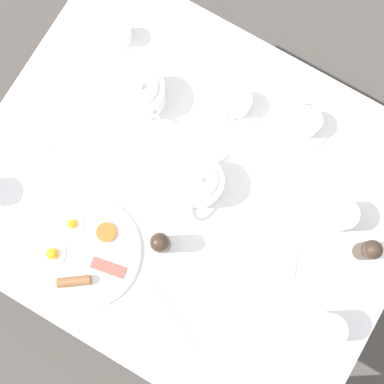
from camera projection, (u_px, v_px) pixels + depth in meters
ground_plane at (192, 220)px, 2.17m from camera, size 8.00×8.00×0.00m
table at (192, 196)px, 1.53m from camera, size 0.97×1.19×0.72m
breakfast_plate at (82, 252)px, 1.43m from camera, size 0.31×0.31×0.04m
teapot_near at (142, 93)px, 1.46m from camera, size 0.13×0.19×0.12m
teapot_far at (199, 183)px, 1.42m from camera, size 0.21×0.13×0.12m
teacup_with_saucer_left at (237, 104)px, 1.48m from camera, size 0.14×0.14×0.06m
teacup_with_saucer_right at (305, 123)px, 1.47m from camera, size 0.14×0.14×0.06m
water_glass_tall at (339, 216)px, 1.41m from camera, size 0.08×0.08×0.10m
wine_glass_spare at (327, 329)px, 1.36m from camera, size 0.08×0.08×0.11m
creamer_jug at (121, 34)px, 1.51m from camera, size 0.08×0.06×0.06m
pepper_grinder at (159, 243)px, 1.38m from camera, size 0.05×0.05×0.12m
salt_grinder at (368, 250)px, 1.38m from camera, size 0.05×0.05×0.12m
napkin_folded at (271, 263)px, 1.43m from camera, size 0.12×0.15×0.01m
knife_by_plate at (174, 317)px, 1.41m from camera, size 0.11×0.21×0.00m
spoon_for_tea at (24, 158)px, 1.48m from camera, size 0.13×0.10×0.00m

